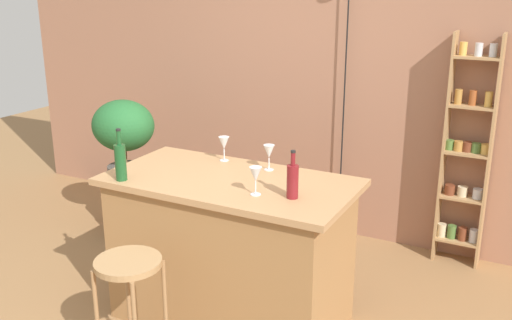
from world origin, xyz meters
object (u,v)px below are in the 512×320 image
(bar_stool, at_px, (130,289))
(spice_shelf, at_px, (466,156))
(wine_glass_center, at_px, (269,152))
(wine_glass_left, at_px, (256,175))
(plant_stool, at_px, (129,214))
(potted_plant, at_px, (124,136))
(bottle_sauce_amber, at_px, (293,180))
(bottle_wine_red, at_px, (120,161))
(wine_glass_right, at_px, (224,144))

(bar_stool, xyz_separation_m, spice_shelf, (1.36, 2.24, 0.33))
(wine_glass_center, bearing_deg, wine_glass_left, -73.27)
(plant_stool, bearing_deg, wine_glass_center, -16.41)
(potted_plant, xyz_separation_m, wine_glass_left, (1.69, -0.89, 0.20))
(potted_plant, relative_size, bottle_sauce_amber, 2.96)
(bottle_wine_red, bearing_deg, bottle_sauce_amber, 11.20)
(spice_shelf, distance_m, wine_glass_center, 1.62)
(wine_glass_left, bearing_deg, plant_stool, 152.25)
(bar_stool, xyz_separation_m, plant_stool, (-1.22, 1.46, -0.35))
(wine_glass_left, xyz_separation_m, wine_glass_center, (-0.13, 0.43, 0.00))
(bottle_wine_red, bearing_deg, wine_glass_left, 10.42)
(bottle_sauce_amber, xyz_separation_m, wine_glass_center, (-0.33, 0.38, 0.01))
(potted_plant, height_order, bottle_wine_red, bottle_wine_red)
(spice_shelf, relative_size, potted_plant, 2.17)
(wine_glass_left, relative_size, wine_glass_right, 1.00)
(plant_stool, bearing_deg, spice_shelf, 16.71)
(spice_shelf, distance_m, potted_plant, 2.70)
(bar_stool, relative_size, bottle_wine_red, 2.20)
(bottle_sauce_amber, bearing_deg, plant_stool, 156.13)
(spice_shelf, distance_m, wine_glass_right, 1.84)
(plant_stool, bearing_deg, potted_plant, 0.00)
(bar_stool, height_order, wine_glass_left, wine_glass_left)
(bottle_sauce_amber, bearing_deg, spice_shelf, 66.73)
(plant_stool, bearing_deg, bottle_sauce_amber, -23.87)
(potted_plant, distance_m, wine_glass_center, 1.64)
(plant_stool, relative_size, potted_plant, 0.44)
(wine_glass_center, bearing_deg, bar_stool, -108.56)
(wine_glass_left, bearing_deg, bottle_sauce_amber, 14.34)
(wine_glass_right, bearing_deg, wine_glass_left, -44.20)
(bottle_sauce_amber, bearing_deg, potted_plant, 156.13)
(bottle_wine_red, bearing_deg, wine_glass_center, 39.64)
(bottle_wine_red, xyz_separation_m, wine_glass_right, (0.35, 0.62, -0.00))
(spice_shelf, bearing_deg, bottle_wine_red, -133.55)
(potted_plant, relative_size, wine_glass_right, 4.96)
(bar_stool, distance_m, spice_shelf, 2.64)
(bar_stool, height_order, potted_plant, potted_plant)
(bottle_sauce_amber, relative_size, wine_glass_right, 1.67)
(plant_stool, xyz_separation_m, wine_glass_right, (1.21, -0.42, 0.89))
(spice_shelf, bearing_deg, wine_glass_left, -118.29)
(bottle_sauce_amber, height_order, bottle_wine_red, bottle_wine_red)
(wine_glass_center, bearing_deg, potted_plant, 163.59)
(wine_glass_left, distance_m, wine_glass_center, 0.45)
(wine_glass_left, bearing_deg, bottle_wine_red, -169.58)
(bottle_sauce_amber, bearing_deg, wine_glass_left, -165.66)
(bottle_wine_red, bearing_deg, wine_glass_right, 60.40)
(wine_glass_center, bearing_deg, bottle_wine_red, -140.36)
(wine_glass_center, bearing_deg, spice_shelf, 50.31)
(wine_glass_right, bearing_deg, wine_glass_center, -6.08)
(potted_plant, bearing_deg, plant_stool, 180.00)
(plant_stool, xyz_separation_m, bottle_wine_red, (0.86, -1.04, 0.90))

